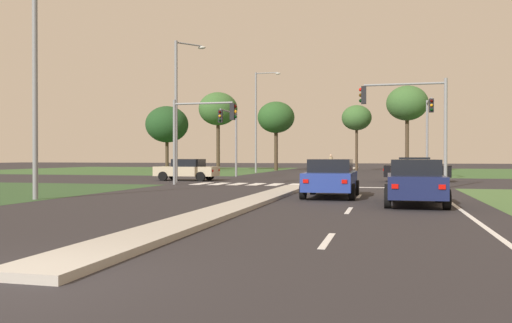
# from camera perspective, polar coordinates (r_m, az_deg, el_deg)

# --- Properties ---
(ground_plane) EXTENTS (200.00, 200.00, 0.00)m
(ground_plane) POSITION_cam_1_polar(r_m,az_deg,el_deg) (36.22, 6.56, -2.10)
(ground_plane) COLOR #282628
(grass_verge_far_left) EXTENTS (35.00, 35.00, 0.01)m
(grass_verge_far_left) POSITION_cam_1_polar(r_m,az_deg,el_deg) (67.51, -12.60, -0.90)
(grass_verge_far_left) COLOR #385B2D
(grass_verge_far_left) RESTS_ON ground
(median_island_near) EXTENTS (1.20, 22.00, 0.14)m
(median_island_near) POSITION_cam_1_polar(r_m,az_deg,el_deg) (17.58, -1.43, -4.63)
(median_island_near) COLOR #ADA89E
(median_island_near) RESTS_ON ground
(median_island_far) EXTENTS (1.20, 36.00, 0.14)m
(median_island_far) POSITION_cam_1_polar(r_m,az_deg,el_deg) (61.08, 9.57, -0.98)
(median_island_far) COLOR #ADA89E
(median_island_far) RESTS_ON ground
(lane_dash_near) EXTENTS (0.14, 2.00, 0.01)m
(lane_dash_near) POSITION_cam_1_polar(r_m,az_deg,el_deg) (10.56, 7.66, -8.42)
(lane_dash_near) COLOR silver
(lane_dash_near) RESTS_ON ground
(lane_dash_second) EXTENTS (0.14, 2.00, 0.01)m
(lane_dash_second) POSITION_cam_1_polar(r_m,az_deg,el_deg) (16.49, 9.94, -5.20)
(lane_dash_second) COLOR silver
(lane_dash_second) RESTS_ON ground
(lane_dash_third) EXTENTS (0.14, 2.00, 0.01)m
(lane_dash_third) POSITION_cam_1_polar(r_m,az_deg,el_deg) (22.46, 11.01, -3.69)
(lane_dash_third) COLOR silver
(lane_dash_third) RESTS_ON ground
(edge_line_right) EXTENTS (0.14, 24.00, 0.01)m
(edge_line_right) POSITION_cam_1_polar(r_m,az_deg,el_deg) (18.10, 20.96, -4.72)
(edge_line_right) COLOR silver
(edge_line_right) RESTS_ON ground
(stop_bar_near) EXTENTS (6.40, 0.50, 0.01)m
(stop_bar_near) POSITION_cam_1_polar(r_m,az_deg,el_deg) (28.94, 12.26, -2.75)
(stop_bar_near) COLOR silver
(stop_bar_near) RESTS_ON ground
(crosswalk_bar_near) EXTENTS (0.70, 2.80, 0.01)m
(crosswalk_bar_near) POSITION_cam_1_polar(r_m,az_deg,el_deg) (32.65, -5.86, -2.37)
(crosswalk_bar_near) COLOR silver
(crosswalk_bar_near) RESTS_ON ground
(crosswalk_bar_second) EXTENTS (0.70, 2.80, 0.01)m
(crosswalk_bar_second) POSITION_cam_1_polar(r_m,az_deg,el_deg) (32.28, -3.93, -2.40)
(crosswalk_bar_second) COLOR silver
(crosswalk_bar_second) RESTS_ON ground
(crosswalk_bar_third) EXTENTS (0.70, 2.80, 0.01)m
(crosswalk_bar_third) POSITION_cam_1_polar(r_m,az_deg,el_deg) (31.95, -1.97, -2.43)
(crosswalk_bar_third) COLOR silver
(crosswalk_bar_third) RESTS_ON ground
(crosswalk_bar_fourth) EXTENTS (0.70, 2.80, 0.01)m
(crosswalk_bar_fourth) POSITION_cam_1_polar(r_m,az_deg,el_deg) (31.65, 0.03, -2.46)
(crosswalk_bar_fourth) COLOR silver
(crosswalk_bar_fourth) RESTS_ON ground
(crosswalk_bar_fifth) EXTENTS (0.70, 2.80, 0.01)m
(crosswalk_bar_fifth) POSITION_cam_1_polar(r_m,az_deg,el_deg) (31.39, 2.07, -2.48)
(crosswalk_bar_fifth) COLOR silver
(crosswalk_bar_fifth) RESTS_ON ground
(crosswalk_bar_sixth) EXTENTS (0.70, 2.80, 0.01)m
(crosswalk_bar_sixth) POSITION_cam_1_polar(r_m,az_deg,el_deg) (31.18, 4.15, -2.51)
(crosswalk_bar_sixth) COLOR silver
(crosswalk_bar_sixth) RESTS_ON ground
(crosswalk_bar_seventh) EXTENTS (0.70, 2.80, 0.01)m
(crosswalk_bar_seventh) POSITION_cam_1_polar(r_m,az_deg,el_deg) (31.00, 6.24, -2.52)
(crosswalk_bar_seventh) COLOR silver
(crosswalk_bar_seventh) RESTS_ON ground
(crosswalk_bar_eighth) EXTENTS (0.70, 2.80, 0.01)m
(crosswalk_bar_eighth) POSITION_cam_1_polar(r_m,az_deg,el_deg) (30.87, 8.36, -2.54)
(crosswalk_bar_eighth) COLOR silver
(crosswalk_bar_eighth) RESTS_ON ground
(car_blue_near) EXTENTS (2.08, 4.42, 1.55)m
(car_blue_near) POSITION_cam_1_polar(r_m,az_deg,el_deg) (21.74, 8.06, -1.74)
(car_blue_near) COLOR navy
(car_blue_near) RESTS_ON ground
(car_beige_second) EXTENTS (4.29, 2.05, 1.49)m
(car_beige_second) POSITION_cam_1_polar(r_m,az_deg,el_deg) (36.99, -7.42, -0.86)
(car_beige_second) COLOR #BCAD8E
(car_beige_second) RESTS_ON ground
(car_navy_third) EXTENTS (2.01, 4.36, 1.55)m
(car_navy_third) POSITION_cam_1_polar(r_m,az_deg,el_deg) (18.78, 16.69, -2.11)
(car_navy_third) COLOR #161E47
(car_navy_third) RESTS_ON ground
(car_black_fourth) EXTENTS (4.23, 1.98, 1.61)m
(car_black_fourth) POSITION_cam_1_polar(r_m,az_deg,el_deg) (36.45, 16.81, -0.81)
(car_black_fourth) COLOR black
(car_black_fourth) RESTS_ON ground
(traffic_signal_near_left) EXTENTS (3.94, 0.32, 5.02)m
(traffic_signal_near_left) POSITION_cam_1_polar(r_m,az_deg,el_deg) (31.25, -6.27, 3.80)
(traffic_signal_near_left) COLOR gray
(traffic_signal_near_left) RESTS_ON ground
(traffic_signal_far_right) EXTENTS (0.32, 4.27, 5.97)m
(traffic_signal_far_right) POSITION_cam_1_polar(r_m,az_deg,el_deg) (41.19, 18.06, 3.86)
(traffic_signal_far_right) COLOR gray
(traffic_signal_far_right) RESTS_ON ground
(traffic_signal_near_right) EXTENTS (4.56, 0.32, 5.76)m
(traffic_signal_near_right) POSITION_cam_1_polar(r_m,az_deg,el_deg) (29.41, 16.58, 5.00)
(traffic_signal_near_right) COLOR gray
(traffic_signal_near_right) RESTS_ON ground
(traffic_signal_far_left) EXTENTS (0.32, 4.64, 5.49)m
(traffic_signal_far_left) POSITION_cam_1_polar(r_m,az_deg,el_deg) (42.65, -2.78, 3.39)
(traffic_signal_far_left) COLOR gray
(traffic_signal_far_left) RESTS_ON ground
(street_lamp_near) EXTENTS (1.98, 0.84, 8.65)m
(street_lamp_near) POSITION_cam_1_polar(r_m,az_deg,el_deg) (22.16, -22.42, 8.75)
(street_lamp_near) COLOR gray
(street_lamp_near) RESTS_ON ground
(street_lamp_second) EXTENTS (1.58, 1.73, 9.08)m
(street_lamp_second) POSITION_cam_1_polar(r_m,az_deg,el_deg) (34.61, -8.32, 6.19)
(street_lamp_second) COLOR gray
(street_lamp_second) RESTS_ON ground
(street_lamp_third) EXTENTS (2.71, 0.28, 10.33)m
(street_lamp_third) POSITION_cam_1_polar(r_m,az_deg,el_deg) (54.71, 0.21, 4.81)
(street_lamp_third) COLOR gray
(street_lamp_third) RESTS_ON ground
(pedestrian_at_median) EXTENTS (0.34, 0.34, 1.73)m
(pedestrian_at_median) POSITION_cam_1_polar(r_m,az_deg,el_deg) (47.76, 8.05, -0.05)
(pedestrian_at_median) COLOR #335184
(pedestrian_at_median) RESTS_ON median_island_far
(treeline_near) EXTENTS (5.30, 5.30, 7.93)m
(treeline_near) POSITION_cam_1_polar(r_m,az_deg,el_deg) (66.81, -9.55, 3.95)
(treeline_near) COLOR #423323
(treeline_near) RESTS_ON ground
(treeline_second) EXTENTS (4.82, 4.82, 9.65)m
(treeline_second) POSITION_cam_1_polar(r_m,az_deg,el_deg) (66.22, -4.10, 5.62)
(treeline_second) COLOR #423323
(treeline_second) RESTS_ON ground
(treeline_third) EXTENTS (4.44, 4.44, 8.28)m
(treeline_third) POSITION_cam_1_polar(r_m,az_deg,el_deg) (63.90, 2.17, 4.73)
(treeline_third) COLOR #423323
(treeline_third) RESTS_ON ground
(treeline_fourth) EXTENTS (3.53, 3.53, 7.81)m
(treeline_fourth) POSITION_cam_1_polar(r_m,az_deg,el_deg) (64.45, 10.76, 4.60)
(treeline_fourth) COLOR #423323
(treeline_fourth) RESTS_ON ground
(treeline_fifth) EXTENTS (4.61, 4.61, 9.65)m
(treeline_fifth) POSITION_cam_1_polar(r_m,az_deg,el_deg) (62.27, 15.94, 6.00)
(treeline_fifth) COLOR #423323
(treeline_fifth) RESTS_ON ground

